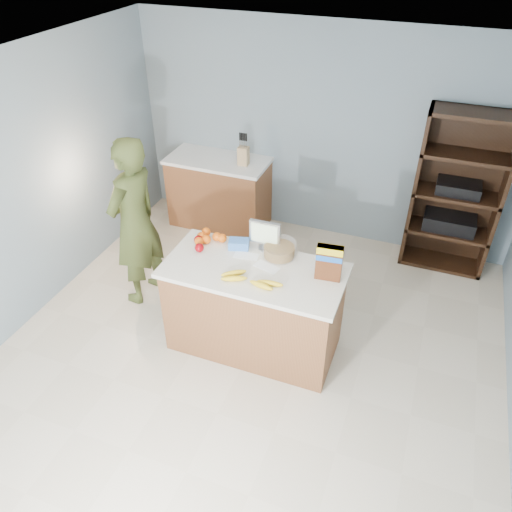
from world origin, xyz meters
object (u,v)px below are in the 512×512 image
(shelving_unit, at_px, (456,195))
(person, at_px, (135,223))
(counter_peninsula, at_px, (254,311))
(cereal_box, at_px, (329,260))
(tv, at_px, (265,234))

(shelving_unit, relative_size, person, 1.02)
(counter_peninsula, height_order, person, person)
(counter_peninsula, relative_size, cereal_box, 4.89)
(counter_peninsula, bearing_deg, tv, 92.95)
(counter_peninsula, bearing_deg, cereal_box, 8.70)
(shelving_unit, xyz_separation_m, cereal_box, (-0.93, -1.95, 0.22))
(counter_peninsula, xyz_separation_m, tv, (-0.02, 0.31, 0.64))
(person, bearing_deg, cereal_box, 91.83)
(shelving_unit, relative_size, cereal_box, 5.64)
(person, xyz_separation_m, cereal_box, (1.98, -0.20, 0.20))
(tv, height_order, cereal_box, cereal_box)
(shelving_unit, bearing_deg, tv, -132.05)
(shelving_unit, height_order, person, shelving_unit)
(person, bearing_deg, counter_peninsula, 85.41)
(person, bearing_deg, tv, 98.38)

